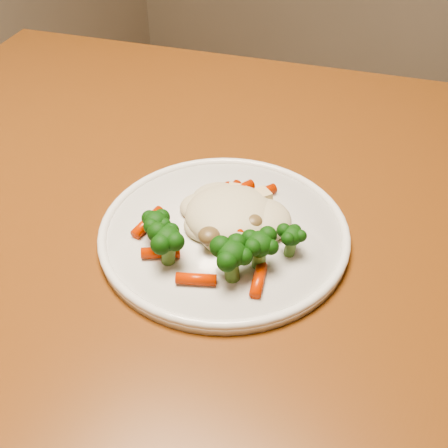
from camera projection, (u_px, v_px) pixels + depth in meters
name	position (u px, v px, depth m)	size (l,w,h in m)	color
dining_table	(296.00, 279.00, 0.71)	(1.41, 1.09, 0.75)	brown
plate	(224.00, 234.00, 0.63)	(0.28, 0.28, 0.01)	white
meal	(226.00, 222.00, 0.60)	(0.18, 0.19, 0.05)	beige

